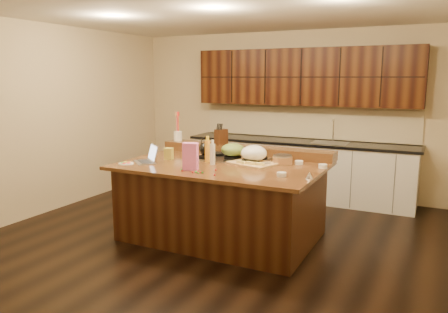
% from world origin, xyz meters
% --- Properties ---
extents(room, '(5.52, 5.02, 2.72)m').
position_xyz_m(room, '(0.00, 0.00, 1.35)').
color(room, black).
rests_on(room, ground).
extents(island, '(2.40, 1.60, 0.92)m').
position_xyz_m(island, '(0.00, 0.00, 0.46)').
color(island, black).
rests_on(island, ground).
extents(back_ledge, '(2.40, 0.30, 0.12)m').
position_xyz_m(back_ledge, '(0.00, 0.70, 0.98)').
color(back_ledge, black).
rests_on(back_ledge, island).
extents(cooktop, '(0.92, 0.52, 0.05)m').
position_xyz_m(cooktop, '(0.00, 0.30, 0.94)').
color(cooktop, gray).
rests_on(cooktop, island).
extents(back_counter, '(3.70, 0.66, 2.40)m').
position_xyz_m(back_counter, '(0.30, 2.23, 0.98)').
color(back_counter, silver).
rests_on(back_counter, ground).
extents(kettle, '(0.22, 0.22, 0.18)m').
position_xyz_m(kettle, '(-0.30, 0.17, 1.06)').
color(kettle, black).
rests_on(kettle, cooktop).
extents(green_bowl, '(0.32, 0.32, 0.16)m').
position_xyz_m(green_bowl, '(0.00, 0.30, 1.05)').
color(green_bowl, '#556F2C').
rests_on(green_bowl, cooktop).
extents(laptop, '(0.40, 0.39, 0.22)m').
position_xyz_m(laptop, '(-0.84, -0.33, 0.98)').
color(laptop, '#B7B7BC').
rests_on(laptop, island).
extents(oil_bottle, '(0.09, 0.09, 0.27)m').
position_xyz_m(oil_bottle, '(-0.21, 0.02, 1.06)').
color(oil_bottle, gold).
rests_on(oil_bottle, island).
extents(vinegar_bottle, '(0.07, 0.07, 0.25)m').
position_xyz_m(vinegar_bottle, '(-0.08, -0.10, 1.04)').
color(vinegar_bottle, silver).
rests_on(vinegar_bottle, island).
extents(wooden_tray, '(0.63, 0.54, 0.22)m').
position_xyz_m(wooden_tray, '(0.33, 0.19, 1.02)').
color(wooden_tray, tan).
rests_on(wooden_tray, island).
extents(ramekin_a, '(0.11, 0.11, 0.04)m').
position_xyz_m(ramekin_a, '(0.87, -0.34, 0.94)').
color(ramekin_a, white).
rests_on(ramekin_a, island).
extents(ramekin_b, '(0.12, 0.12, 0.04)m').
position_xyz_m(ramekin_b, '(1.15, 0.28, 0.94)').
color(ramekin_b, white).
rests_on(ramekin_b, island).
extents(ramekin_c, '(0.11, 0.11, 0.04)m').
position_xyz_m(ramekin_c, '(0.84, 0.38, 0.94)').
color(ramekin_c, white).
rests_on(ramekin_c, island).
extents(strainer_bowl, '(0.29, 0.29, 0.09)m').
position_xyz_m(strainer_bowl, '(0.65, 0.31, 0.97)').
color(strainer_bowl, '#996B3F').
rests_on(strainer_bowl, island).
extents(kitchen_timer, '(0.10, 0.10, 0.07)m').
position_xyz_m(kitchen_timer, '(1.16, -0.30, 0.96)').
color(kitchen_timer, silver).
rests_on(kitchen_timer, island).
extents(pink_bag, '(0.18, 0.13, 0.31)m').
position_xyz_m(pink_bag, '(-0.15, -0.48, 1.07)').
color(pink_bag, '#F573CD').
rests_on(pink_bag, island).
extents(candy_plate, '(0.24, 0.24, 0.01)m').
position_xyz_m(candy_plate, '(-1.03, -0.53, 0.93)').
color(candy_plate, white).
rests_on(candy_plate, island).
extents(package_box, '(0.12, 0.09, 0.15)m').
position_xyz_m(package_box, '(-0.73, -0.05, 0.99)').
color(package_box, gold).
rests_on(package_box, island).
extents(utensil_crock, '(0.16, 0.16, 0.14)m').
position_xyz_m(utensil_crock, '(-1.07, 0.70, 1.11)').
color(utensil_crock, white).
rests_on(utensil_crock, back_ledge).
extents(knife_block, '(0.16, 0.19, 0.20)m').
position_xyz_m(knife_block, '(-0.37, 0.70, 1.14)').
color(knife_block, black).
rests_on(knife_block, back_ledge).
extents(gumdrop_0, '(0.02, 0.02, 0.02)m').
position_xyz_m(gumdrop_0, '(-0.06, -0.60, 0.93)').
color(gumdrop_0, red).
rests_on(gumdrop_0, island).
extents(gumdrop_1, '(0.02, 0.02, 0.02)m').
position_xyz_m(gumdrop_1, '(-0.04, -0.56, 0.93)').
color(gumdrop_1, '#198C26').
rests_on(gumdrop_1, island).
extents(gumdrop_2, '(0.02, 0.02, 0.02)m').
position_xyz_m(gumdrop_2, '(0.22, -0.62, 0.93)').
color(gumdrop_2, red).
rests_on(gumdrop_2, island).
extents(gumdrop_3, '(0.02, 0.02, 0.02)m').
position_xyz_m(gumdrop_3, '(0.05, -0.58, 0.93)').
color(gumdrop_3, '#198C26').
rests_on(gumdrop_3, island).
extents(gumdrop_4, '(0.02, 0.02, 0.02)m').
position_xyz_m(gumdrop_4, '(-0.19, -0.60, 0.93)').
color(gumdrop_4, red).
rests_on(gumdrop_4, island).
extents(gumdrop_5, '(0.02, 0.02, 0.02)m').
position_xyz_m(gumdrop_5, '(0.02, -0.62, 0.93)').
color(gumdrop_5, '#198C26').
rests_on(gumdrop_5, island).
extents(gumdrop_6, '(0.02, 0.02, 0.02)m').
position_xyz_m(gumdrop_6, '(0.12, -0.39, 0.93)').
color(gumdrop_6, red).
rests_on(gumdrop_6, island).
extents(gumdrop_7, '(0.02, 0.02, 0.02)m').
position_xyz_m(gumdrop_7, '(-0.23, -0.56, 0.93)').
color(gumdrop_7, '#198C26').
rests_on(gumdrop_7, island).
extents(gumdrop_8, '(0.02, 0.02, 0.02)m').
position_xyz_m(gumdrop_8, '(-0.01, -0.57, 0.93)').
color(gumdrop_8, red).
rests_on(gumdrop_8, island).
extents(gumdrop_9, '(0.02, 0.02, 0.02)m').
position_xyz_m(gumdrop_9, '(-0.02, -0.59, 0.93)').
color(gumdrop_9, '#198C26').
rests_on(gumdrop_9, island).
extents(gumdrop_10, '(0.02, 0.02, 0.02)m').
position_xyz_m(gumdrop_10, '(0.03, -0.57, 0.93)').
color(gumdrop_10, red).
rests_on(gumdrop_10, island).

